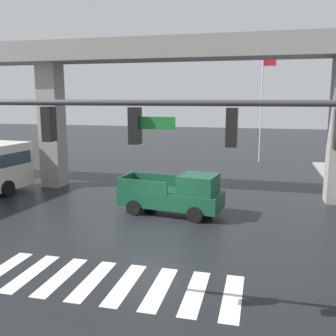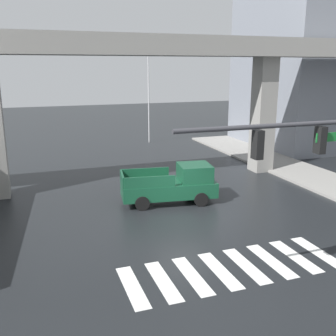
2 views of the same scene
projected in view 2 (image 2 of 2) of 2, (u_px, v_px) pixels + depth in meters
ground_plane at (184, 220)px, 19.05m from camera, size 120.00×120.00×0.00m
crosswalk_stripes at (233, 268)px, 14.55m from camera, size 8.25×2.80×0.01m
elevated_overpass at (142, 56)px, 23.39m from camera, size 54.97×2.56×9.07m
sidewalk_east at (334, 185)px, 24.41m from camera, size 4.00×36.00×0.15m
pickup_truck at (174, 185)px, 21.37m from camera, size 5.32×2.63×2.08m
street_lamp_mid_block at (271, 105)px, 28.01m from camera, size 0.44×0.70×7.24m
flagpole at (150, 86)px, 37.23m from camera, size 1.16×0.12×9.28m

